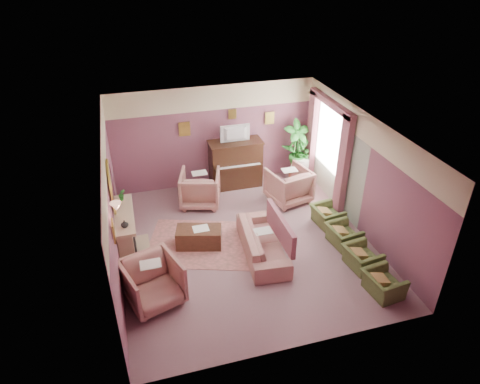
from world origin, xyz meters
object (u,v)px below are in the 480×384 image
object	(u,v)px
floral_armchair_left	(200,187)
floral_armchair_front	(153,281)
floral_armchair_right	(289,183)
olive_chair_c	(343,233)
olive_chair_a	(384,281)
piano	(235,164)
television	(236,133)
olive_chair_d	(327,213)
coffee_table	(199,237)
side_table	(300,168)
olive_chair_b	(362,255)
sofa	(263,238)

from	to	relation	value
floral_armchair_left	floral_armchair_front	size ratio (longest dim) A/B	1.00
floral_armchair_right	olive_chair_c	bearing A→B (deg)	-76.80
olive_chair_a	olive_chair_c	distance (m)	1.64
piano	television	xyz separation A→B (m)	(0.00, -0.05, 0.95)
television	floral_armchair_left	world-z (taller)	television
television	olive_chair_d	distance (m)	3.18
coffee_table	side_table	xyz separation A→B (m)	(3.38, 2.27, 0.12)
olive_chair_c	olive_chair_d	size ratio (longest dim) A/B	1.00
floral_armchair_left	olive_chair_a	xyz separation A→B (m)	(2.75, -4.23, -0.19)
piano	floral_armchair_front	bearing A→B (deg)	-124.33
olive_chair_a	olive_chair_b	bearing A→B (deg)	90.00
sofa	olive_chair_d	xyz separation A→B (m)	(1.85, 0.63, -0.10)
floral_armchair_right	floral_armchair_left	bearing A→B (deg)	168.21
floral_armchair_right	floral_armchair_front	size ratio (longest dim) A/B	1.00
olive_chair_a	television	bearing A→B (deg)	108.26
olive_chair_c	sofa	bearing A→B (deg)	174.03
floral_armchair_right	side_table	xyz separation A→B (m)	(0.74, 0.99, -0.16)
floral_armchair_right	olive_chair_b	size ratio (longest dim) A/B	1.39
floral_armchair_right	olive_chair_b	bearing A→B (deg)	-80.40
floral_armchair_front	side_table	size ratio (longest dim) A/B	1.45
floral_armchair_right	side_table	distance (m)	1.25
floral_armchair_front	olive_chair_c	bearing A→B (deg)	8.35
piano	olive_chair_c	world-z (taller)	piano
piano	olive_chair_c	bearing A→B (deg)	-63.93
coffee_table	olive_chair_d	distance (m)	3.14
television	olive_chair_b	distance (m)	4.56
piano	olive_chair_b	size ratio (longest dim) A/B	1.92
floral_armchair_left	side_table	xyz separation A→B (m)	(2.99, 0.52, -0.16)
olive_chair_d	television	bearing A→B (deg)	123.62
piano	olive_chair_a	xyz separation A→B (m)	(1.61, -4.93, -0.33)
television	piano	bearing A→B (deg)	90.00
television	sofa	distance (m)	3.28
floral_armchair_front	olive_chair_b	xyz separation A→B (m)	(4.29, -0.19, -0.19)
olive_chair_a	olive_chair_b	xyz separation A→B (m)	(0.00, 0.82, 0.00)
olive_chair_c	olive_chair_b	bearing A→B (deg)	-90.00
olive_chair_b	olive_chair_a	bearing A→B (deg)	-90.00
olive_chair_b	television	bearing A→B (deg)	111.63
floral_armchair_right	olive_chair_c	xyz separation A→B (m)	(0.50, -2.12, -0.19)
olive_chair_d	side_table	xyz separation A→B (m)	(0.24, 2.29, 0.03)
olive_chair_a	olive_chair_b	size ratio (longest dim) A/B	1.00
piano	coffee_table	size ratio (longest dim) A/B	1.40
floral_armchair_left	side_table	distance (m)	3.04
sofa	floral_armchair_left	world-z (taller)	floral_armchair_left
olive_chair_c	television	bearing A→B (deg)	116.42
coffee_table	side_table	bearing A→B (deg)	33.92
coffee_table	side_table	size ratio (longest dim) A/B	1.43
floral_armchair_front	olive_chair_b	bearing A→B (deg)	-2.53
floral_armchair_right	olive_chair_c	world-z (taller)	floral_armchair_right
side_table	floral_armchair_left	bearing A→B (deg)	-170.11
floral_armchair_right	sofa	bearing A→B (deg)	-125.10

